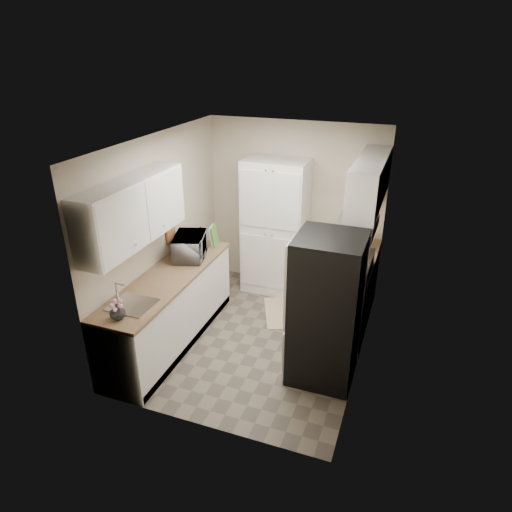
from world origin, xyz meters
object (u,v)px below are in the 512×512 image
at_px(electric_range, 340,304).
at_px(microwave, 190,246).
at_px(wine_bottle, 201,239).
at_px(refrigerator, 326,310).
at_px(toaster_oven, 357,238).
at_px(pantry_cabinet, 275,228).

xyz_separation_m(electric_range, microwave, (-1.95, -0.25, 0.59)).
relative_size(electric_range, wine_bottle, 3.94).
bearing_deg(refrigerator, microwave, 163.92).
xyz_separation_m(electric_range, refrigerator, (-0.03, -0.80, 0.37)).
height_order(electric_range, toaster_oven, toaster_oven).
bearing_deg(toaster_oven, pantry_cabinet, -175.21).
relative_size(refrigerator, toaster_oven, 4.13).
xyz_separation_m(microwave, wine_bottle, (0.02, 0.29, -0.01)).
bearing_deg(microwave, refrigerator, -123.63).
height_order(wine_bottle, toaster_oven, wine_bottle).
bearing_deg(wine_bottle, microwave, -93.16).
bearing_deg(refrigerator, electric_range, 87.52).
height_order(pantry_cabinet, electric_range, pantry_cabinet).
distance_m(pantry_cabinet, refrigerator, 2.07).
relative_size(pantry_cabinet, toaster_oven, 4.86).
relative_size(wine_bottle, toaster_oven, 0.70).
xyz_separation_m(pantry_cabinet, microwave, (-0.77, -1.17, 0.07)).
xyz_separation_m(pantry_cabinet, wine_bottle, (-0.76, -0.88, 0.06)).
xyz_separation_m(microwave, toaster_oven, (1.97, 1.10, -0.03)).
distance_m(electric_range, refrigerator, 0.88).
bearing_deg(microwave, electric_range, -100.29).
height_order(pantry_cabinet, toaster_oven, pantry_cabinet).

